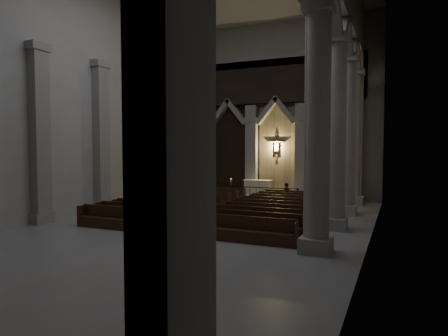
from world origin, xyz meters
name	(u,v)px	position (x,y,z in m)	size (l,w,h in m)	color
room	(200,50)	(0.00, 0.00, 7.60)	(24.00, 24.10, 12.00)	gray
sanctuary_wall	(276,101)	(0.00, 11.54, 6.62)	(14.00, 0.77, 12.00)	gray
right_arcade	(336,38)	(5.50, 1.33, 7.83)	(1.00, 24.00, 12.00)	gray
left_pilasters	(125,139)	(-6.75, 3.50, 3.91)	(0.60, 13.00, 8.03)	gray
sanctuary_step	(272,196)	(0.00, 10.60, 0.07)	(8.50, 2.60, 0.15)	gray
altar	(258,187)	(-1.17, 11.05, 0.65)	(1.94, 0.77, 0.98)	beige
altar_rail	(263,192)	(0.00, 8.68, 0.60)	(4.59, 0.09, 0.90)	black
candle_stand_left	(231,193)	(-2.30, 8.88, 0.37)	(0.23, 0.23, 1.36)	olive
candle_stand_right	(315,197)	(3.21, 9.35, 0.35)	(0.22, 0.22, 1.28)	olive
pews	(223,210)	(0.00, 2.44, 0.30)	(9.59, 9.59, 0.93)	black
worshipper	(286,194)	(1.87, 7.39, 0.66)	(0.48, 0.32, 1.33)	black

